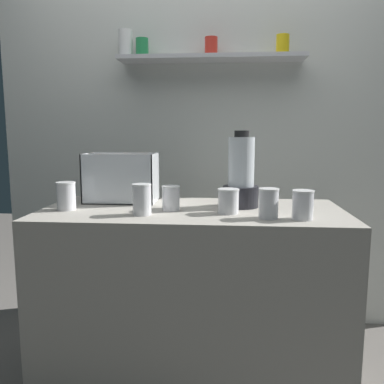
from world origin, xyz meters
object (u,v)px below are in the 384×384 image
Objects in this scene: juice_cup_mango_far_left at (66,197)px; juice_cup_pomegranate_left at (142,202)px; carrot_display_bin at (124,186)px; blender_pitcher at (241,177)px; juice_cup_beet_far_right at (269,205)px; juice_cup_carrot_rightmost at (303,207)px; juice_cup_mango_middle at (171,200)px; juice_cup_pomegranate_right at (228,202)px.

juice_cup_mango_far_left is 0.95× the size of juice_cup_pomegranate_left.
carrot_display_bin is at bearing 49.51° from juice_cup_mango_far_left.
blender_pitcher is (0.59, -0.10, 0.07)m from carrot_display_bin.
juice_cup_beet_far_right reaches higher than juice_cup_carrot_rightmost.
juice_cup_carrot_rightmost reaches higher than juice_cup_mango_middle.
juice_cup_pomegranate_right is 0.87× the size of juice_cup_beet_far_right.
juice_cup_carrot_rightmost is at bearing -3.03° from juice_cup_pomegranate_left.
juice_cup_carrot_rightmost is at bearing -14.42° from juice_cup_mango_middle.
blender_pitcher is at bearing 19.68° from juice_cup_mango_middle.
carrot_display_bin is at bearing 153.71° from juice_cup_pomegranate_right.
juice_cup_pomegranate_left is 1.12× the size of juice_cup_carrot_rightmost.
juice_cup_pomegranate_left is at bearing -135.59° from juice_cup_mango_middle.
juice_cup_pomegranate_left is (0.16, -0.33, -0.02)m from carrot_display_bin.
juice_cup_pomegranate_left is at bearing -63.83° from carrot_display_bin.
juice_cup_pomegranate_right is (0.74, -0.02, -0.01)m from juice_cup_mango_far_left.
juice_cup_carrot_rightmost is at bearing -6.37° from juice_cup_mango_far_left.
blender_pitcher is 3.32× the size of juice_cup_pomegranate_right.
juice_cup_carrot_rightmost is (0.67, -0.04, -0.01)m from juice_cup_pomegranate_left.
juice_cup_beet_far_right is (0.43, -0.14, 0.01)m from juice_cup_mango_middle.
juice_cup_mango_far_left reaches higher than juice_cup_carrot_rightmost.
juice_cup_carrot_rightmost is at bearing -3.13° from juice_cup_beet_far_right.
blender_pitcher is 0.37m from juice_cup_carrot_rightmost.
juice_cup_mango_far_left reaches higher than juice_cup_pomegranate_right.
juice_cup_mango_far_left is 1.18× the size of juice_cup_pomegranate_right.
carrot_display_bin reaches higher than juice_cup_mango_middle.
carrot_display_bin is 0.32m from juice_cup_mango_far_left.
juice_cup_beet_far_right is 0.14m from juice_cup_carrot_rightmost.
blender_pitcher is 3.00× the size of juice_cup_carrot_rightmost.
blender_pitcher reaches higher than carrot_display_bin.
juice_cup_mango_far_left is 0.38m from juice_cup_pomegranate_left.
juice_cup_mango_far_left is (-0.21, -0.25, -0.02)m from carrot_display_bin.
blender_pitcher is at bearing 112.78° from juice_cup_beet_far_right.
blender_pitcher reaches higher than juice_cup_mango_middle.
carrot_display_bin reaches higher than juice_cup_mango_far_left.
carrot_display_bin is at bearing 153.07° from juice_cup_beet_far_right.
juice_cup_pomegranate_left is 0.68m from juice_cup_carrot_rightmost.
carrot_display_bin is 3.28× the size of juice_cup_pomegranate_right.
juice_cup_beet_far_right is at bearing 176.87° from juice_cup_carrot_rightmost.
juice_cup_pomegranate_left is at bearing 176.97° from juice_cup_carrot_rightmost.
juice_cup_mango_middle is at bearing 44.41° from juice_cup_pomegranate_left.
blender_pitcher is at bearing 133.18° from juice_cup_carrot_rightmost.
juice_cup_pomegranate_left is 0.38m from juice_cup_pomegranate_right.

